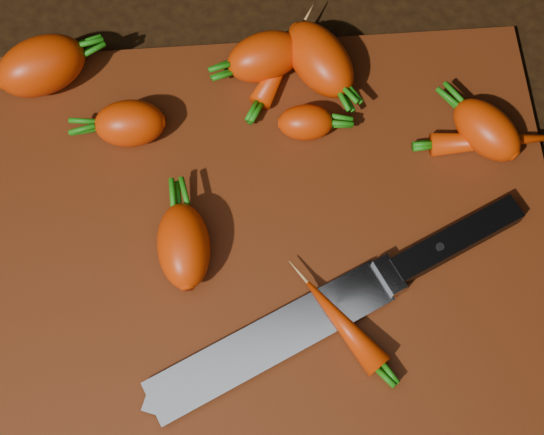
{
  "coord_description": "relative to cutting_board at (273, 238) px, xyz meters",
  "views": [
    {
      "loc": [
        -0.02,
        -0.22,
        0.63
      ],
      "look_at": [
        0.0,
        0.01,
        0.03
      ],
      "focal_mm": 50.0,
      "sensor_mm": 36.0,
      "label": 1
    }
  ],
  "objects": [
    {
      "name": "carrot_5",
      "position": [
        0.04,
        0.1,
        0.02
      ],
      "size": [
        0.05,
        0.04,
        0.03
      ],
      "primitive_type": "ellipsoid",
      "rotation": [
        0.0,
        0.0,
        -0.06
      ],
      "color": "red",
      "rests_on": "cutting_board"
    },
    {
      "name": "carrot_3",
      "position": [
        -0.08,
        -0.01,
        0.03
      ],
      "size": [
        0.05,
        0.08,
        0.04
      ],
      "primitive_type": "ellipsoid",
      "rotation": [
        0.0,
        0.0,
        1.63
      ],
      "color": "red",
      "rests_on": "cutting_board"
    },
    {
      "name": "cutting_board",
      "position": [
        0.0,
        0.0,
        0.0
      ],
      "size": [
        0.5,
        0.4,
        0.01
      ],
      "primitive_type": "cube",
      "color": "#672B11",
      "rests_on": "ground"
    },
    {
      "name": "carrot_4",
      "position": [
        0.0,
        0.17,
        0.03
      ],
      "size": [
        0.08,
        0.06,
        0.04
      ],
      "primitive_type": "ellipsoid",
      "rotation": [
        0.0,
        0.0,
        3.43
      ],
      "color": "red",
      "rests_on": "cutting_board"
    },
    {
      "name": "carrot_9",
      "position": [
        0.05,
        -0.08,
        0.02
      ],
      "size": [
        0.07,
        0.09,
        0.02
      ],
      "primitive_type": "ellipsoid",
      "rotation": [
        0.0,
        0.0,
        2.18
      ],
      "color": "red",
      "rests_on": "cutting_board"
    },
    {
      "name": "knife",
      "position": [
        0.01,
        -0.08,
        0.01
      ],
      "size": [
        0.33,
        0.17,
        0.02
      ],
      "rotation": [
        0.0,
        0.0,
        0.43
      ],
      "color": "gray",
      "rests_on": "cutting_board"
    },
    {
      "name": "carrot_0",
      "position": [
        -0.2,
        0.17,
        0.03
      ],
      "size": [
        0.1,
        0.08,
        0.05
      ],
      "primitive_type": "ellipsoid",
      "rotation": [
        0.0,
        0.0,
        0.39
      ],
      "color": "red",
      "rests_on": "cutting_board"
    },
    {
      "name": "carrot_2",
      "position": [
        0.05,
        0.16,
        0.03
      ],
      "size": [
        0.08,
        0.1,
        0.05
      ],
      "primitive_type": "ellipsoid",
      "rotation": [
        0.0,
        0.0,
        -1.08
      ],
      "color": "red",
      "rests_on": "cutting_board"
    },
    {
      "name": "carrot_7",
      "position": [
        0.02,
        0.17,
        0.02
      ],
      "size": [
        0.07,
        0.1,
        0.02
      ],
      "primitive_type": "ellipsoid",
      "rotation": [
        0.0,
        0.0,
        1.06
      ],
      "color": "red",
      "rests_on": "cutting_board"
    },
    {
      "name": "carrot_1",
      "position": [
        -0.12,
        0.11,
        0.03
      ],
      "size": [
        0.06,
        0.04,
        0.04
      ],
      "primitive_type": "ellipsoid",
      "rotation": [
        0.0,
        0.0,
        3.15
      ],
      "color": "red",
      "rests_on": "cutting_board"
    },
    {
      "name": "carrot_6",
      "position": [
        0.2,
        0.08,
        0.03
      ],
      "size": [
        0.08,
        0.08,
        0.04
      ],
      "primitive_type": "ellipsoid",
      "rotation": [
        0.0,
        0.0,
        2.22
      ],
      "color": "red",
      "rests_on": "cutting_board"
    },
    {
      "name": "ground",
      "position": [
        0.0,
        0.0,
        -0.01
      ],
      "size": [
        2.0,
        2.0,
        0.01
      ],
      "primitive_type": "cube",
      "color": "black"
    },
    {
      "name": "carrot_8",
      "position": [
        0.21,
        0.07,
        0.02
      ],
      "size": [
        0.12,
        0.02,
        0.02
      ],
      "primitive_type": "ellipsoid",
      "rotation": [
        0.0,
        0.0,
        -0.0
      ],
      "color": "red",
      "rests_on": "cutting_board"
    }
  ]
}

